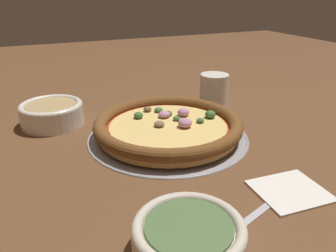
% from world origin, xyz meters
% --- Properties ---
extents(ground_plane, '(3.00, 3.00, 0.00)m').
position_xyz_m(ground_plane, '(0.00, 0.00, 0.00)').
color(ground_plane, brown).
extents(pizza_tray, '(0.37, 0.37, 0.01)m').
position_xyz_m(pizza_tray, '(0.00, 0.00, 0.00)').
color(pizza_tray, '#9E9EA3').
rests_on(pizza_tray, ground_plane).
extents(pizza, '(0.34, 0.34, 0.04)m').
position_xyz_m(pizza, '(-0.00, -0.00, 0.03)').
color(pizza, tan).
rests_on(pizza, pizza_tray).
extents(bowl_near, '(0.15, 0.15, 0.06)m').
position_xyz_m(bowl_near, '(0.24, -0.19, 0.03)').
color(bowl_near, silver).
rests_on(bowl_near, ground_plane).
extents(bowl_far, '(0.15, 0.15, 0.05)m').
position_xyz_m(bowl_far, '(0.12, 0.34, 0.03)').
color(bowl_far, beige).
rests_on(bowl_far, ground_plane).
extents(drinking_cup, '(0.08, 0.08, 0.09)m').
position_xyz_m(drinking_cup, '(-0.22, -0.16, 0.04)').
color(drinking_cup, silver).
rests_on(drinking_cup, ground_plane).
extents(napkin, '(0.12, 0.11, 0.01)m').
position_xyz_m(napkin, '(-0.10, 0.29, 0.00)').
color(napkin, white).
rests_on(napkin, ground_plane).
extents(fork, '(0.19, 0.08, 0.00)m').
position_xyz_m(fork, '(-0.06, 0.30, 0.00)').
color(fork, '#B7B7BC').
rests_on(fork, ground_plane).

